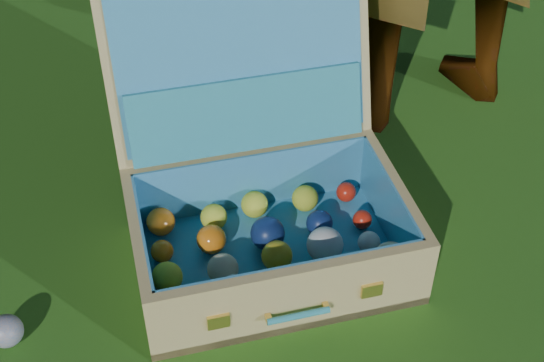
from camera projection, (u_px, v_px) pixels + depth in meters
The scene contains 3 objects.
ground at pixel (246, 313), 1.55m from camera, with size 60.00×60.00×0.00m, color #215114.
stray_ball at pixel (6, 331), 1.47m from camera, with size 0.07×0.07×0.07m, color #396195.
suitcase at pixel (260, 187), 1.61m from camera, with size 0.70×0.67×0.54m.
Camera 1 is at (0.08, -0.99, 1.22)m, focal length 50.00 mm.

